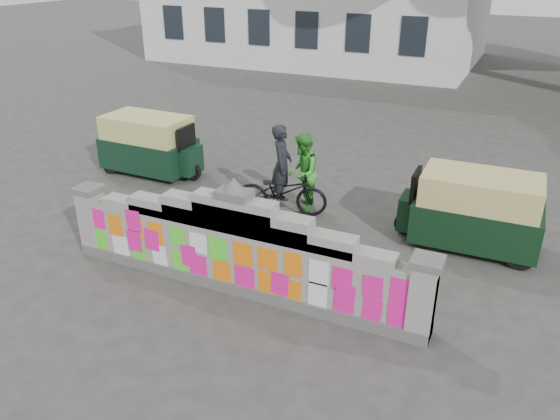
% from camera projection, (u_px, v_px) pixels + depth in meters
% --- Properties ---
extents(ground, '(100.00, 100.00, 0.00)m').
position_uv_depth(ground, '(238.00, 289.00, 9.18)').
color(ground, '#383533').
rests_on(ground, ground).
extents(parapet_wall, '(6.48, 0.44, 2.01)m').
position_uv_depth(parapet_wall, '(236.00, 250.00, 8.85)').
color(parapet_wall, '#4C4C49').
rests_on(parapet_wall, ground).
extents(cyclist_bike, '(2.06, 1.17, 1.02)m').
position_uv_depth(cyclist_bike, '(282.00, 192.00, 11.62)').
color(cyclist_bike, black).
rests_on(cyclist_bike, ground).
extents(cyclist_rider, '(0.57, 0.72, 1.73)m').
position_uv_depth(cyclist_rider, '(282.00, 176.00, 11.47)').
color(cyclist_rider, black).
rests_on(cyclist_rider, ground).
extents(pedestrian, '(0.85, 0.98, 1.73)m').
position_uv_depth(pedestrian, '(302.00, 173.00, 11.65)').
color(pedestrian, green).
rests_on(pedestrian, ground).
extents(rickshaw_left, '(2.67, 1.27, 1.47)m').
position_uv_depth(rickshaw_left, '(150.00, 144.00, 13.73)').
color(rickshaw_left, black).
rests_on(rickshaw_left, ground).
extents(rickshaw_right, '(2.67, 1.27, 1.47)m').
position_uv_depth(rickshaw_right, '(474.00, 210.00, 10.20)').
color(rickshaw_right, black).
rests_on(rickshaw_right, ground).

